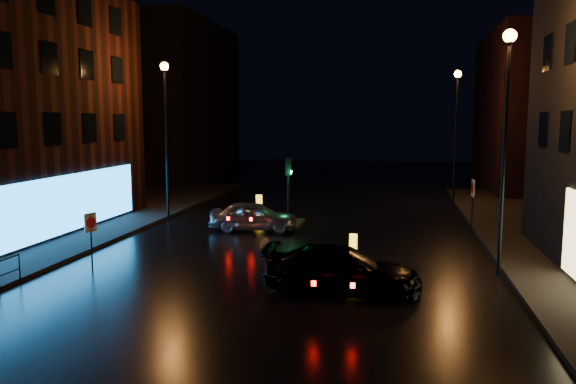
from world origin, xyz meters
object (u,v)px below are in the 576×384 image
Objects in this scene: silver_hatchback at (254,216)px; road_sign_right at (473,193)px; traffic_signal at (288,215)px; bollard_near at (353,253)px; bollard_far at (259,211)px; dark_sedan at (342,270)px; road_sign_left at (91,227)px.

road_sign_right reaches higher than silver_hatchback.
bollard_near is (3.84, -6.67, -0.29)m from traffic_signal.
silver_hatchback is 4.20m from bollard_far.
dark_sedan is 9.19m from road_sign_left.
bollard_far is at bearing 96.16° from road_sign_left.
road_sign_left is (-3.20, -12.25, 1.30)m from bollard_far.
road_sign_right reaches higher than bollard_far.
road_sign_right is (5.29, 10.94, 1.17)m from dark_sedan.
road_sign_left is at bearing 149.10° from silver_hatchback.
silver_hatchback is 0.85× the size of dark_sedan.
road_sign_left is (-5.30, -10.06, 1.06)m from traffic_signal.
traffic_signal reaches higher than road_sign_right.
dark_sedan is 1.97× the size of road_sign_right.
traffic_signal is 3.04m from bollard_far.
dark_sedan is at bearing -155.34° from silver_hatchback.
dark_sedan is 4.32m from bollard_near.
dark_sedan is 3.07× the size of bollard_far.
dark_sedan is at bearing -70.83° from traffic_signal.
traffic_signal is 11.42m from road_sign_left.
road_sign_left is at bearing 84.14° from dark_sedan.
silver_hatchback is at bearing 85.04° from road_sign_left.
bollard_far is (-5.91, 13.15, -0.46)m from dark_sedan.
bollard_near is at bearing -79.37° from bollard_far.
traffic_signal is at bearing -40.69° from silver_hatchback.
road_sign_right is (10.47, 1.90, 1.17)m from silver_hatchback.
silver_hatchback is 10.70m from road_sign_right.
silver_hatchback is 2.03× the size of road_sign_left.
traffic_signal is at bearing 83.02° from road_sign_left.
bollard_far is (-0.73, 4.11, -0.46)m from silver_hatchback.
road_sign_left reaches higher than bollard_far.
silver_hatchback is 10.42m from dark_sedan.
bollard_far is at bearing 4.93° from silver_hatchback.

